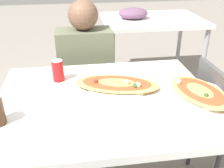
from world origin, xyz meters
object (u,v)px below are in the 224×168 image
at_px(soda_can, 58,71).
at_px(pizza_second, 199,92).
at_px(chair_far_seated, 86,81).
at_px(dining_table, 106,110).
at_px(chair_side_right, 224,123).
at_px(pizza_main, 117,85).
at_px(person_seated, 86,64).

distance_m(soda_can, pizza_second, 0.79).
xyz_separation_m(chair_far_seated, pizza_second, (0.56, -0.83, 0.30)).
height_order(dining_table, chair_side_right, chair_side_right).
height_order(pizza_main, soda_can, soda_can).
xyz_separation_m(person_seated, pizza_main, (0.15, -0.57, 0.11)).
bearing_deg(person_seated, chair_side_right, 143.71).
bearing_deg(person_seated, pizza_main, 104.49).
bearing_deg(chair_side_right, pizza_main, -93.00).
bearing_deg(pizza_main, chair_side_right, -3.00).
relative_size(soda_can, pizza_second, 0.29).
bearing_deg(pizza_second, person_seated, 127.85).
bearing_deg(pizza_main, person_seated, 104.49).
distance_m(chair_far_seated, soda_can, 0.66).
height_order(person_seated, pizza_second, person_seated).
bearing_deg(chair_side_right, pizza_second, -67.20).
relative_size(dining_table, soda_can, 8.93).
xyz_separation_m(chair_far_seated, soda_can, (-0.18, -0.54, 0.34)).
height_order(soda_can, pizza_second, soda_can).
bearing_deg(pizza_second, pizza_main, 160.22).
xyz_separation_m(chair_far_seated, pizza_main, (0.15, -0.68, 0.30)).
distance_m(chair_side_right, pizza_second, 0.42).
xyz_separation_m(pizza_main, soda_can, (-0.32, 0.14, 0.04)).
bearing_deg(chair_far_seated, chair_side_right, 138.99).
relative_size(chair_far_seated, soda_can, 6.87).
bearing_deg(pizza_second, chair_side_right, 22.80).
bearing_deg(soda_can, chair_far_seated, 71.92).
distance_m(dining_table, pizza_main, 0.16).
distance_m(person_seated, pizza_main, 0.60).
relative_size(pizza_main, soda_can, 4.07).
bearing_deg(pizza_second, soda_can, 158.47).
height_order(chair_side_right, pizza_second, chair_side_right).
distance_m(dining_table, chair_side_right, 0.78).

